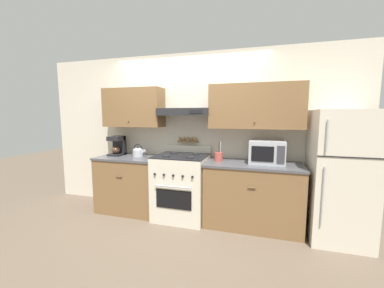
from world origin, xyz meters
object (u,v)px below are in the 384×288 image
(refrigerator, at_px, (339,176))
(coffee_maker, at_px, (118,146))
(tea_kettle, at_px, (138,152))
(stove_range, at_px, (182,186))
(microwave, at_px, (267,152))
(utensil_crock, at_px, (219,156))

(refrigerator, distance_m, coffee_maker, 3.28)
(tea_kettle, distance_m, coffee_maker, 0.41)
(stove_range, xyz_separation_m, refrigerator, (2.10, -0.03, 0.33))
(stove_range, xyz_separation_m, microwave, (1.23, 0.09, 0.57))
(microwave, bearing_deg, utensil_crock, -178.49)
(refrigerator, distance_m, tea_kettle, 2.87)
(tea_kettle, bearing_deg, refrigerator, -1.92)
(coffee_maker, height_order, microwave, coffee_maker)
(stove_range, relative_size, microwave, 2.27)
(refrigerator, bearing_deg, tea_kettle, 178.08)
(tea_kettle, relative_size, utensil_crock, 0.78)
(microwave, bearing_deg, refrigerator, -7.47)
(stove_range, height_order, utensil_crock, utensil_crock)
(coffee_maker, xyz_separation_m, microwave, (2.40, -0.01, -0.00))
(microwave, bearing_deg, stove_range, -175.85)
(stove_range, height_order, tea_kettle, tea_kettle)
(tea_kettle, distance_m, microwave, 2.00)
(tea_kettle, height_order, coffee_maker, coffee_maker)
(stove_range, distance_m, microwave, 1.36)
(tea_kettle, height_order, utensil_crock, utensil_crock)
(stove_range, height_order, microwave, microwave)
(stove_range, distance_m, tea_kettle, 0.92)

